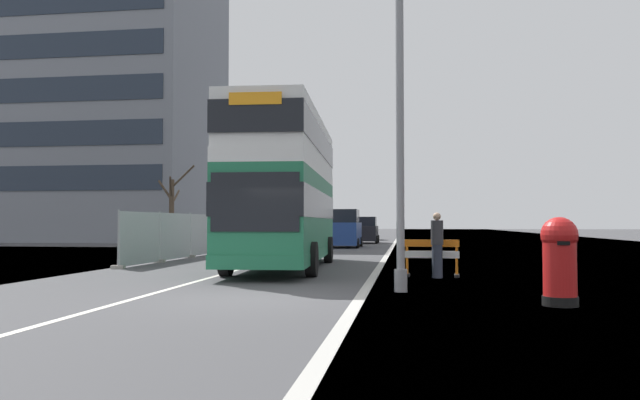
{
  "coord_description": "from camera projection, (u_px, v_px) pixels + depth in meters",
  "views": [
    {
      "loc": [
        3.15,
        -12.17,
        1.53
      ],
      "look_at": [
        0.62,
        5.51,
        2.2
      ],
      "focal_mm": 34.36,
      "sensor_mm": 36.0,
      "label": 1
    }
  ],
  "objects": [
    {
      "name": "construction_site_fence",
      "position": [
        233.0,
        233.0,
        33.76
      ],
      "size": [
        0.44,
        27.4,
        1.98
      ],
      "color": "#A8AAAD",
      "rests_on": "ground"
    },
    {
      "name": "bare_tree_far_verge_near",
      "position": [
        172.0,
        207.0,
        41.64
      ],
      "size": [
        2.64,
        3.03,
        5.44
      ],
      "color": "#4C3D2D",
      "rests_on": "ground"
    },
    {
      "name": "pedestrian_at_kerb",
      "position": [
        437.0,
        245.0,
        17.04
      ],
      "size": [
        0.34,
        0.34,
        1.82
      ],
      "color": "#2D3342",
      "rests_on": "ground"
    },
    {
      "name": "car_oncoming_near",
      "position": [
        344.0,
        230.0,
        38.12
      ],
      "size": [
        2.05,
        4.18,
        2.37
      ],
      "color": "navy",
      "rests_on": "ground"
    },
    {
      "name": "car_receding_mid",
      "position": [
        365.0,
        231.0,
        46.16
      ],
      "size": [
        2.1,
        3.81,
        1.98
      ],
      "color": "black",
      "rests_on": "ground"
    },
    {
      "name": "red_pillar_postbox",
      "position": [
        560.0,
        257.0,
        11.32
      ],
      "size": [
        0.67,
        0.67,
        1.64
      ],
      "color": "black",
      "rests_on": "ground"
    },
    {
      "name": "bare_tree_far_verge_mid",
      "position": [
        200.0,
        216.0,
        56.72
      ],
      "size": [
        3.36,
        2.31,
        4.54
      ],
      "color": "#4C3D2D",
      "rests_on": "ground"
    },
    {
      "name": "double_decker_bus",
      "position": [
        286.0,
        189.0,
        20.77
      ],
      "size": [
        3.14,
        10.84,
        5.05
      ],
      "color": "#1E6B47",
      "rests_on": "ground"
    },
    {
      "name": "car_receding_far",
      "position": [
        363.0,
        229.0,
        55.12
      ],
      "size": [
        2.09,
        4.4,
        2.0
      ],
      "color": "slate",
      "rests_on": "ground"
    },
    {
      "name": "lamppost_foreground",
      "position": [
        400.0,
        107.0,
        13.74
      ],
      "size": [
        0.29,
        0.7,
        8.77
      ],
      "color": "gray",
      "rests_on": "ground"
    },
    {
      "name": "ground",
      "position": [
        279.0,
        301.0,
        12.42
      ],
      "size": [
        140.0,
        280.0,
        0.1
      ],
      "color": "#424244"
    },
    {
      "name": "roadworks_barrier",
      "position": [
        432.0,
        254.0,
        17.4
      ],
      "size": [
        1.55,
        0.53,
        1.05
      ],
      "color": "orange",
      "rests_on": "ground"
    },
    {
      "name": "backdrop_office_block",
      "position": [
        68.0,
        106.0,
        54.12
      ],
      "size": [
        25.0,
        14.3,
        23.76
      ],
      "color": "gray",
      "rests_on": "ground"
    }
  ]
}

